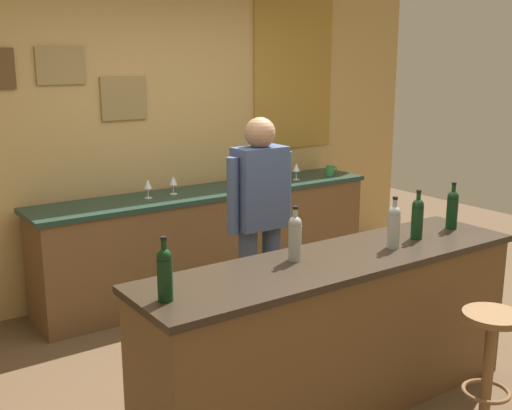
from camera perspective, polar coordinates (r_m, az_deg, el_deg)
name	(u,v)px	position (r m, az deg, el deg)	size (l,w,h in m)	color
ground_plane	(291,378)	(4.19, 3.18, -15.39)	(10.00, 10.00, 0.00)	brown
back_wall	(148,128)	(5.46, -9.75, 6.88)	(6.00, 0.09, 2.80)	tan
bar_counter	(335,333)	(3.71, 7.16, -11.48)	(2.40, 0.60, 0.92)	brown
side_counter	(211,240)	(5.49, -4.12, -3.23)	(3.10, 0.56, 0.90)	brown
bartender	(260,217)	(4.33, 0.35, -1.07)	(0.52, 0.21, 1.62)	#384766
bar_stool	(490,351)	(3.71, 20.42, -12.30)	(0.32, 0.32, 0.68)	brown
wine_bottle_a	(165,272)	(2.90, -8.27, -6.07)	(0.07, 0.07, 0.31)	black
wine_bottle_b	(295,236)	(3.43, 3.54, -2.86)	(0.07, 0.07, 0.31)	#999E99
wine_bottle_c	(394,225)	(3.74, 12.39, -1.80)	(0.07, 0.07, 0.31)	#999E99
wine_bottle_d	(417,217)	(3.96, 14.42, -1.08)	(0.07, 0.07, 0.31)	black
wine_bottle_e	(452,208)	(4.26, 17.37, -0.27)	(0.07, 0.07, 0.31)	black
wine_glass_a	(148,185)	(5.11, -9.77, 1.82)	(0.07, 0.07, 0.16)	silver
wine_glass_b	(173,181)	(5.23, -7.51, 2.16)	(0.07, 0.07, 0.16)	silver
wine_glass_c	(270,172)	(5.58, 1.26, 2.98)	(0.07, 0.07, 0.16)	silver
wine_glass_d	(296,168)	(5.82, 3.68, 3.37)	(0.07, 0.07, 0.16)	silver
coffee_mug	(330,170)	(6.08, 6.77, 3.14)	(0.12, 0.08, 0.09)	#338C4C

